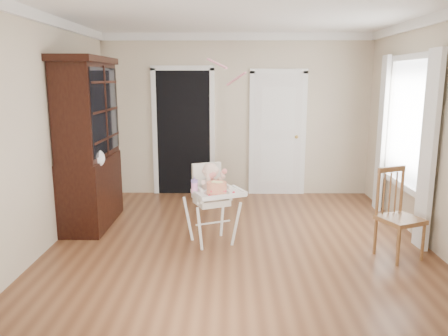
{
  "coord_description": "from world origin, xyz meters",
  "views": [
    {
      "loc": [
        -0.11,
        -4.91,
        1.97
      ],
      "look_at": [
        -0.18,
        0.03,
        0.95
      ],
      "focal_mm": 35.0,
      "sensor_mm": 36.0,
      "label": 1
    }
  ],
  "objects_px": {
    "sippy_cup": "(194,186)",
    "china_cabinet": "(89,143)",
    "dining_chair": "(398,216)",
    "cake": "(217,188)",
    "high_chair": "(212,194)"
  },
  "relations": [
    {
      "from": "cake",
      "to": "china_cabinet",
      "type": "distance_m",
      "value": 1.99
    },
    {
      "from": "high_chair",
      "to": "dining_chair",
      "type": "height_order",
      "value": "dining_chair"
    },
    {
      "from": "high_chair",
      "to": "china_cabinet",
      "type": "relative_size",
      "value": 0.44
    },
    {
      "from": "high_chair",
      "to": "dining_chair",
      "type": "bearing_deg",
      "value": -34.08
    },
    {
      "from": "cake",
      "to": "sippy_cup",
      "type": "bearing_deg",
      "value": 169.64
    },
    {
      "from": "sippy_cup",
      "to": "dining_chair",
      "type": "bearing_deg",
      "value": -4.6
    },
    {
      "from": "sippy_cup",
      "to": "china_cabinet",
      "type": "height_order",
      "value": "china_cabinet"
    },
    {
      "from": "high_chair",
      "to": "dining_chair",
      "type": "xyz_separation_m",
      "value": [
        2.09,
        -0.38,
        -0.14
      ]
    },
    {
      "from": "sippy_cup",
      "to": "dining_chair",
      "type": "relative_size",
      "value": 0.19
    },
    {
      "from": "dining_chair",
      "to": "china_cabinet",
      "type": "bearing_deg",
      "value": 140.52
    },
    {
      "from": "high_chair",
      "to": "dining_chair",
      "type": "distance_m",
      "value": 2.13
    },
    {
      "from": "china_cabinet",
      "to": "dining_chair",
      "type": "relative_size",
      "value": 2.24
    },
    {
      "from": "dining_chair",
      "to": "cake",
      "type": "bearing_deg",
      "value": 152.44
    },
    {
      "from": "china_cabinet",
      "to": "sippy_cup",
      "type": "bearing_deg",
      "value": -30.8
    },
    {
      "from": "sippy_cup",
      "to": "china_cabinet",
      "type": "xyz_separation_m",
      "value": [
        -1.47,
        0.88,
        0.36
      ]
    }
  ]
}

